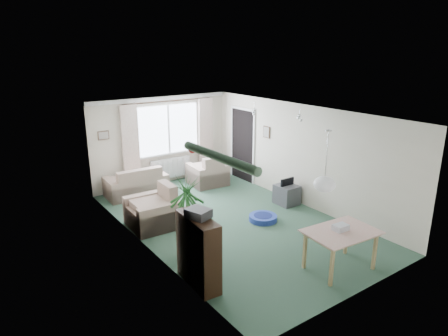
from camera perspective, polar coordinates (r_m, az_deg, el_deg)
ground at (r=8.78m, az=1.14°, el=-7.67°), size 6.50×6.50×0.00m
window at (r=11.06m, az=-7.97°, el=5.52°), size 1.80×0.03×1.30m
curtain_rod at (r=10.86m, az=-7.94°, el=9.44°), size 2.60×0.03×0.03m
curtain_left at (r=10.55m, az=-13.22°, el=3.41°), size 0.45×0.08×2.00m
curtain_right at (r=11.58m, az=-2.63°, el=5.02°), size 0.45×0.08×2.00m
radiator at (r=11.29m, az=-7.65°, el=0.01°), size 1.20×0.10×0.55m
doorway at (r=11.26m, az=2.68°, el=3.26°), size 0.03×0.95×2.00m
pendant_lamp at (r=6.80m, az=14.18°, el=-2.26°), size 0.36×0.36×0.36m
tinsel_garland at (r=5.18m, az=-0.76°, el=1.57°), size 1.60×1.60×0.12m
bauble_cluster_a at (r=9.60m, az=4.32°, el=8.29°), size 0.20×0.20×0.20m
bauble_cluster_b at (r=8.93m, az=10.75°, el=7.39°), size 0.20×0.20×0.20m
wall_picture_back at (r=10.37m, az=-16.85°, el=4.48°), size 0.28×0.03×0.22m
wall_picture_right at (r=10.38m, az=6.10°, el=5.13°), size 0.03×0.24×0.30m
sofa at (r=10.43m, az=-12.47°, el=-1.81°), size 1.54×0.86×0.75m
armchair_corner at (r=10.98m, az=-2.39°, el=-0.23°), size 1.01×0.96×0.84m
armchair_left at (r=8.54m, az=-10.25°, el=-5.43°), size 0.97×1.02×0.89m
coffee_table at (r=10.63m, az=-10.53°, el=-2.49°), size 0.86×0.63×0.35m
photo_frame at (r=10.56m, az=-10.10°, el=-1.15°), size 0.12×0.04×0.16m
bookshelf at (r=6.41m, az=-3.70°, el=-11.77°), size 0.38×0.96×1.16m
hifi_box at (r=6.12m, az=-3.69°, el=-6.46°), size 0.37×0.42×0.14m
houseplant at (r=7.20m, az=-5.21°, el=-6.91°), size 0.80×0.80×1.51m
dining_table at (r=7.18m, az=16.19°, el=-11.25°), size 1.15×0.82×0.68m
gift_box at (r=7.04m, az=16.32°, el=-8.23°), size 0.26×0.20×0.12m
tv_cube at (r=9.77m, az=8.94°, el=-3.77°), size 0.48×0.52×0.47m
pet_bed at (r=8.85m, az=5.58°, el=-7.12°), size 0.76×0.76×0.12m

